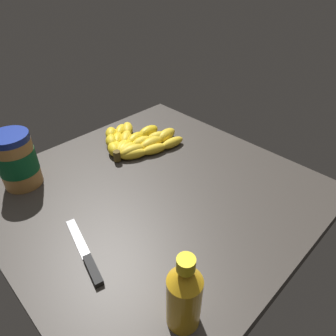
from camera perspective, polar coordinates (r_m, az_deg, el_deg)
ground_plane at (r=75.95cm, az=-2.71°, el=-5.09°), size 70.85×71.65×3.70cm
banana_bunch at (r=90.28cm, az=-6.30°, el=4.97°), size 21.87×23.04×3.54cm
peanut_butter_jar at (r=81.05cm, az=-26.73°, el=1.32°), size 9.28×9.28×14.07cm
honey_bottle at (r=48.27cm, az=3.08°, el=-22.91°), size 5.38×5.38×15.42cm
butter_knife at (r=62.43cm, az=-15.26°, el=-15.62°), size 18.33×6.03×1.20cm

